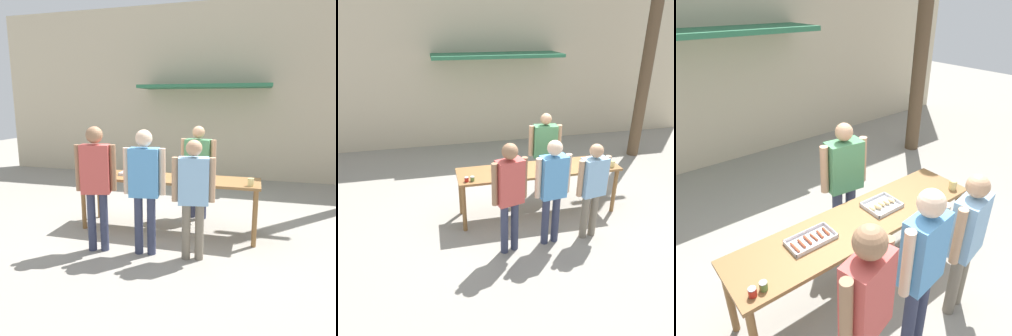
# 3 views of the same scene
# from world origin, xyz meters

# --- Properties ---
(ground_plane) EXTENTS (24.00, 24.00, 0.00)m
(ground_plane) POSITION_xyz_m (0.00, 0.00, 0.00)
(ground_plane) COLOR gray
(building_facade_back) EXTENTS (12.00, 1.11, 4.50)m
(building_facade_back) POSITION_xyz_m (0.00, 3.98, 2.26)
(building_facade_back) COLOR beige
(building_facade_back) RESTS_ON ground
(serving_table) EXTENTS (2.79, 0.67, 0.87)m
(serving_table) POSITION_xyz_m (0.00, 0.00, 0.77)
(serving_table) COLOR brown
(serving_table) RESTS_ON ground
(food_tray_sausages) EXTENTS (0.46, 0.25, 0.04)m
(food_tray_sausages) POSITION_xyz_m (-0.57, 0.03, 0.88)
(food_tray_sausages) COLOR silver
(food_tray_sausages) RESTS_ON serving_table
(food_tray_buns) EXTENTS (0.37, 0.31, 0.06)m
(food_tray_buns) POSITION_xyz_m (0.34, 0.03, 0.89)
(food_tray_buns) COLOR silver
(food_tray_buns) RESTS_ON serving_table
(condiment_jar_mustard) EXTENTS (0.07, 0.07, 0.08)m
(condiment_jar_mustard) POSITION_xyz_m (-1.26, -0.22, 0.91)
(condiment_jar_mustard) COLOR #B22319
(condiment_jar_mustard) RESTS_ON serving_table
(condiment_jar_ketchup) EXTENTS (0.07, 0.07, 0.08)m
(condiment_jar_ketchup) POSITION_xyz_m (-1.17, -0.22, 0.91)
(condiment_jar_ketchup) COLOR #567A38
(condiment_jar_ketchup) RESTS_ON serving_table
(beer_cup) EXTENTS (0.09, 0.09, 0.11)m
(beer_cup) POSITION_xyz_m (1.25, -0.21, 0.92)
(beer_cup) COLOR #DBC67A
(beer_cup) RESTS_ON serving_table
(person_server_behind_table) EXTENTS (0.62, 0.29, 1.63)m
(person_server_behind_table) POSITION_xyz_m (0.35, 0.71, 0.96)
(person_server_behind_table) COLOR #333851
(person_server_behind_table) RESTS_ON ground
(person_customer_holding_hotdog) EXTENTS (0.53, 0.29, 1.71)m
(person_customer_holding_hotdog) POSITION_xyz_m (-0.74, -0.93, 1.04)
(person_customer_holding_hotdog) COLOR #333851
(person_customer_holding_hotdog) RESTS_ON ground
(person_customer_with_cup) EXTENTS (0.54, 0.27, 1.57)m
(person_customer_with_cup) POSITION_xyz_m (0.56, -0.86, 0.94)
(person_customer_with_cup) COLOR #756B5B
(person_customer_with_cup) RESTS_ON ground
(person_customer_waiting_in_line) EXTENTS (0.55, 0.26, 1.68)m
(person_customer_waiting_in_line) POSITION_xyz_m (-0.09, -0.87, 1.01)
(person_customer_waiting_in_line) COLOR #333851
(person_customer_waiting_in_line) RESTS_ON ground
(utility_pole) EXTENTS (1.10, 0.28, 5.39)m
(utility_pole) POSITION_xyz_m (3.29, 2.14, 2.75)
(utility_pole) COLOR brown
(utility_pole) RESTS_ON ground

